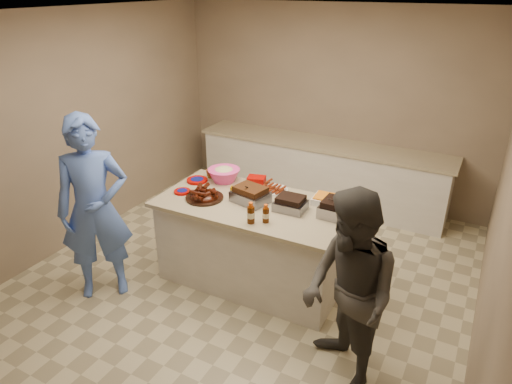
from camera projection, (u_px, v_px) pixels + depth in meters
The scene contains 20 objects.
room at pixel (245, 279), 4.95m from camera, with size 4.50×5.00×2.70m, color gray, non-canonical shape.
back_counter at pixel (320, 172), 6.52m from camera, with size 3.60×0.64×0.90m, color silver, non-canonical shape.
island at pixel (254, 279), 4.96m from camera, with size 1.94×1.02×0.92m, color silver, non-canonical shape.
rib_platter at pixel (205, 199), 4.66m from camera, with size 0.39×0.39×0.16m, color #3C1005, non-canonical shape.
pulled_pork_tray at pixel (250, 202), 4.60m from camera, with size 0.35×0.26×0.11m, color #47230F.
brisket_tray at pixel (290, 210), 4.43m from camera, with size 0.29×0.25×0.09m, color black.
roasting_pan at pixel (335, 216), 4.32m from camera, with size 0.28×0.28×0.11m, color gray.
coleslaw_bowl at pixel (224, 181), 5.07m from camera, with size 0.36×0.36×0.24m, color #F63F9D, non-canonical shape.
sausage_plate at pixel (274, 190), 4.84m from camera, with size 0.30×0.30×0.05m, color silver.
mac_cheese_dish at pixel (329, 204), 4.56m from camera, with size 0.32×0.23×0.08m, color orange.
bbq_bottle_a at pixel (251, 223), 4.20m from camera, with size 0.07×0.07×0.21m, color #3F1903.
bbq_bottle_b at pixel (266, 222), 4.21m from camera, with size 0.06×0.06×0.18m, color #3F1903.
mustard_bottle at pixel (232, 194), 4.76m from camera, with size 0.04×0.04×0.11m, color #D9A100.
sauce_bowl at pixel (248, 196), 4.73m from camera, with size 0.12×0.04×0.12m, color silver.
plate_stack_large at pixel (197, 181), 5.06m from camera, with size 0.23×0.23×0.03m, color #980500.
plate_stack_small at pixel (182, 193), 4.79m from camera, with size 0.17×0.17×0.02m, color #980500.
plastic_cup at pixel (211, 178), 5.16m from camera, with size 0.10×0.09×0.10m, color brown.
basket_stack at pixel (256, 185), 4.97m from camera, with size 0.19×0.14×0.09m, color #980500.
guest_blue at pixel (108, 289), 4.79m from camera, with size 0.69×1.88×0.45m, color #5074D5.
guest_gray at pixel (340, 377), 3.73m from camera, with size 0.81×1.66×0.63m, color #44413D.
Camera 1 is at (2.03, -3.56, 2.94)m, focal length 32.00 mm.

